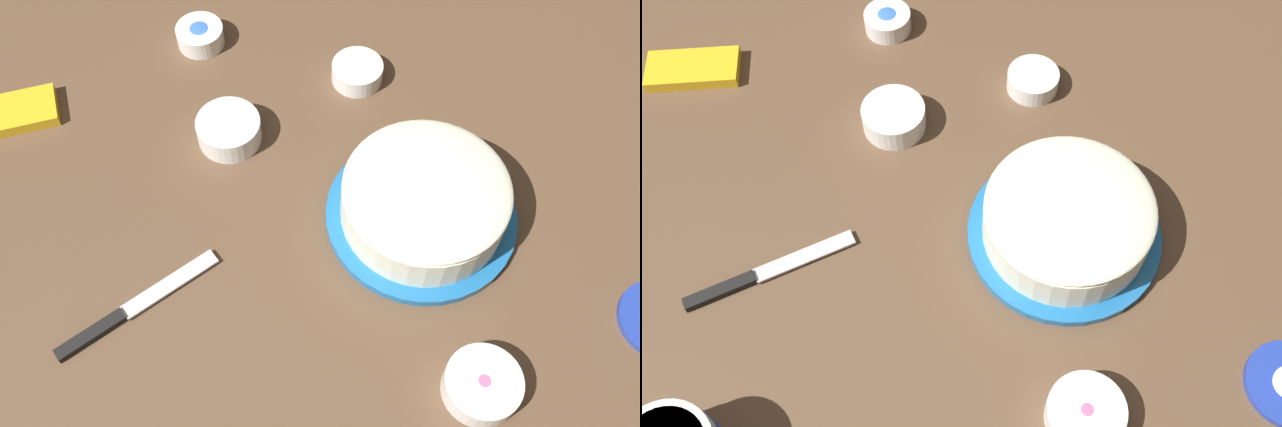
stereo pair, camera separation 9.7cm
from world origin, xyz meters
TOP-DOWN VIEW (x-y plane):
  - ground_plane at (0.00, 0.00)m, footprint 1.54×1.54m
  - frosted_cake at (0.20, -0.09)m, footprint 0.27×0.27m
  - spreading_knife at (-0.22, -0.02)m, footprint 0.24×0.05m
  - sprinkle_bowl_pink at (0.12, -0.33)m, footprint 0.10×0.10m
  - sprinkle_bowl_orange at (0.03, 0.17)m, footprint 0.10×0.10m
  - sprinkle_bowl_rainbow at (0.25, 0.17)m, footprint 0.08×0.08m
  - sprinkle_bowl_blue at (0.07, 0.36)m, footprint 0.08×0.08m
  - candy_box_lower at (-0.24, 0.37)m, footprint 0.16×0.10m

SIDE VIEW (x-z plane):
  - ground_plane at x=0.00m, z-range 0.00..0.00m
  - spreading_knife at x=-0.22m, z-range 0.00..0.01m
  - candy_box_lower at x=-0.24m, z-range 0.00..0.02m
  - sprinkle_bowl_rainbow at x=0.25m, z-range 0.00..0.03m
  - sprinkle_bowl_blue at x=0.07m, z-range 0.00..0.04m
  - sprinkle_bowl_pink at x=0.12m, z-range 0.00..0.04m
  - sprinkle_bowl_orange at x=0.03m, z-range 0.00..0.04m
  - frosted_cake at x=0.20m, z-range 0.00..0.09m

